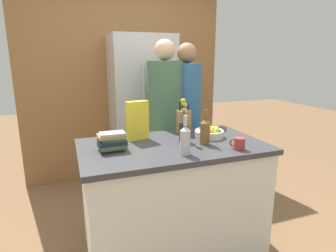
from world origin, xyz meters
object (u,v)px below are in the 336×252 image
at_px(refrigerator, 142,112).
at_px(cereal_box, 137,121).
at_px(flower_vase, 184,127).
at_px(book_stack, 112,141).
at_px(fruit_bowl, 209,132).
at_px(person_at_sink, 165,117).
at_px(knife_block, 184,122).
at_px(bottle_vinegar, 185,139).
at_px(person_in_blue, 186,116).
at_px(bottle_oil, 205,131).
at_px(coffee_mug, 239,144).

xyz_separation_m(refrigerator, cereal_box, (-0.36, -1.21, 0.17)).
xyz_separation_m(flower_vase, book_stack, (-0.57, -0.03, -0.05)).
bearing_deg(fruit_bowl, person_at_sink, 104.08).
xyz_separation_m(knife_block, cereal_box, (-0.42, -0.04, 0.05)).
height_order(bottle_vinegar, person_in_blue, person_in_blue).
height_order(fruit_bowl, person_in_blue, person_in_blue).
xyz_separation_m(book_stack, bottle_oil, (0.70, -0.10, 0.04)).
distance_m(knife_block, book_stack, 0.71).
distance_m(refrigerator, bottle_vinegar, 1.69).
bearing_deg(person_in_blue, fruit_bowl, -69.03).
bearing_deg(bottle_vinegar, cereal_box, 114.34).
xyz_separation_m(knife_block, flower_vase, (-0.10, -0.23, 0.01)).
distance_m(knife_block, person_in_blue, 0.54).
bearing_deg(refrigerator, bottle_vinegar, -94.99).
bearing_deg(book_stack, cereal_box, 40.66).
bearing_deg(book_stack, bottle_vinegar, -30.10).
distance_m(cereal_box, book_stack, 0.33).
bearing_deg(person_at_sink, knife_block, -101.41).
relative_size(refrigerator, knife_block, 6.45).
xyz_separation_m(cereal_box, person_at_sink, (0.42, 0.51, -0.10)).
relative_size(book_stack, person_in_blue, 0.12).
bearing_deg(cereal_box, person_at_sink, 50.84).
distance_m(bottle_vinegar, person_at_sink, 1.01).
distance_m(flower_vase, book_stack, 0.57).
relative_size(coffee_mug, book_stack, 0.50).
xyz_separation_m(cereal_box, coffee_mug, (0.63, -0.51, -0.11)).
relative_size(flower_vase, cereal_box, 1.10).
bearing_deg(cereal_box, book_stack, -139.34).
distance_m(flower_vase, person_in_blue, 0.78).
distance_m(book_stack, bottle_vinegar, 0.53).
relative_size(coffee_mug, bottle_vinegar, 0.36).
height_order(flower_vase, person_at_sink, person_at_sink).
bearing_deg(flower_vase, refrigerator, 88.63).
height_order(flower_vase, person_in_blue, person_in_blue).
xyz_separation_m(coffee_mug, person_at_sink, (-0.21, 1.02, 0.01)).
height_order(cereal_box, bottle_vinegar, cereal_box).
bearing_deg(bottle_vinegar, fruit_bowl, 42.09).
xyz_separation_m(fruit_bowl, cereal_box, (-0.58, 0.14, 0.12)).
height_order(cereal_box, coffee_mug, cereal_box).
relative_size(book_stack, bottle_oil, 0.74).
relative_size(person_at_sink, person_in_blue, 1.02).
xyz_separation_m(flower_vase, coffee_mug, (0.30, -0.32, -0.07)).
xyz_separation_m(bottle_vinegar, person_at_sink, (0.20, 0.99, -0.05)).
xyz_separation_m(coffee_mug, bottle_oil, (-0.17, 0.20, 0.06)).
xyz_separation_m(knife_block, coffee_mug, (0.20, -0.55, -0.06)).
bearing_deg(bottle_vinegar, person_at_sink, 78.36).
bearing_deg(refrigerator, book_stack, -113.12).
distance_m(cereal_box, bottle_vinegar, 0.52).
bearing_deg(refrigerator, bottle_oil, -86.51).
bearing_deg(bottle_vinegar, book_stack, 149.90).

